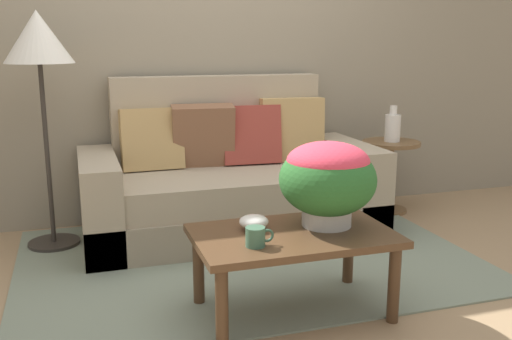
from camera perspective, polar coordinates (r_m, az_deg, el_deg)
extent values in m
plane|color=#997A56|center=(3.46, -0.19, -9.54)|extent=(14.00, 14.00, 0.00)
cube|color=gray|center=(4.36, -5.08, 13.42)|extent=(6.40, 0.12, 2.74)
cube|color=gray|center=(3.57, -0.80, -8.75)|extent=(2.71, 1.89, 0.01)
cube|color=gray|center=(4.00, -2.39, -4.61)|extent=(1.99, 0.93, 0.24)
cube|color=gray|center=(3.92, -2.33, -1.61)|extent=(1.52, 0.84, 0.20)
cube|color=gray|center=(4.24, -3.83, 3.61)|extent=(1.52, 0.17, 0.84)
cube|color=gray|center=(3.82, -15.22, -3.13)|extent=(0.23, 0.93, 0.59)
cube|color=gray|center=(4.26, 9.04, -1.23)|extent=(0.23, 0.93, 0.59)
cube|color=tan|center=(4.00, -10.28, 3.04)|extent=(0.42, 0.19, 0.43)
cube|color=tan|center=(4.24, 3.54, 4.03)|extent=(0.48, 0.21, 0.47)
cube|color=#93382D|center=(4.14, -0.52, 3.53)|extent=(0.43, 0.24, 0.43)
cube|color=brown|center=(4.05, -5.28, 3.38)|extent=(0.45, 0.25, 0.45)
cylinder|color=#442D1B|center=(2.53, -3.41, -13.59)|extent=(0.06, 0.06, 0.38)
cylinder|color=#442D1B|center=(2.83, 13.52, -10.96)|extent=(0.06, 0.06, 0.38)
cylinder|color=#442D1B|center=(2.95, -5.72, -9.69)|extent=(0.06, 0.06, 0.38)
cylinder|color=#442D1B|center=(3.21, 9.16, -7.88)|extent=(0.06, 0.06, 0.38)
cube|color=#4C331E|center=(2.77, 3.74, -6.51)|extent=(0.95, 0.59, 0.04)
cylinder|color=brown|center=(4.65, 12.93, -3.86)|extent=(0.29, 0.29, 0.03)
cylinder|color=brown|center=(4.58, 13.09, -0.68)|extent=(0.05, 0.05, 0.50)
cylinder|color=brown|center=(4.53, 13.26, 2.61)|extent=(0.44, 0.44, 0.03)
cylinder|color=#2D2823|center=(4.02, -19.35, -6.86)|extent=(0.33, 0.33, 0.03)
cylinder|color=#2D2823|center=(3.87, -19.98, 1.39)|extent=(0.03, 0.03, 1.15)
cone|color=beige|center=(3.80, -20.83, 12.26)|extent=(0.42, 0.42, 0.32)
cylinder|color=#B7B2A8|center=(2.87, 7.02, -4.34)|extent=(0.25, 0.25, 0.12)
ellipsoid|color=#286028|center=(2.82, 7.11, -0.95)|extent=(0.48, 0.48, 0.36)
ellipsoid|color=#DB384C|center=(2.80, 7.16, 0.81)|extent=(0.41, 0.41, 0.20)
cylinder|color=#3D664C|center=(2.56, -0.07, -6.64)|extent=(0.09, 0.09, 0.09)
torus|color=#3D664C|center=(2.58, 1.13, -6.51)|extent=(0.06, 0.01, 0.06)
cylinder|color=silver|center=(2.80, -0.22, -5.71)|extent=(0.05, 0.05, 0.02)
ellipsoid|color=silver|center=(2.79, -0.22, -5.13)|extent=(0.14, 0.14, 0.06)
cylinder|color=silver|center=(4.50, 13.39, 4.07)|extent=(0.12, 0.12, 0.21)
cylinder|color=silver|center=(4.49, 13.47, 5.80)|extent=(0.05, 0.05, 0.07)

